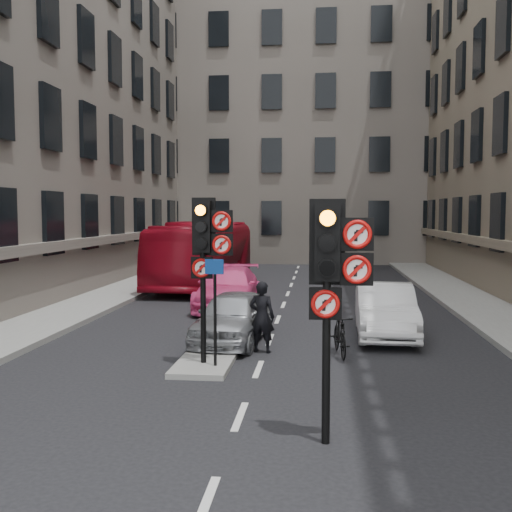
% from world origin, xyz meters
% --- Properties ---
extents(ground, '(120.00, 120.00, 0.00)m').
position_xyz_m(ground, '(0.00, 0.00, 0.00)').
color(ground, black).
rests_on(ground, ground).
extents(pavement_left, '(3.00, 50.00, 0.16)m').
position_xyz_m(pavement_left, '(-7.20, 12.00, 0.08)').
color(pavement_left, gray).
rests_on(pavement_left, ground).
extents(pavement_right, '(3.00, 50.00, 0.16)m').
position_xyz_m(pavement_right, '(7.20, 12.00, 0.08)').
color(pavement_right, gray).
rests_on(pavement_right, ground).
extents(centre_island, '(1.20, 2.00, 0.12)m').
position_xyz_m(centre_island, '(-1.20, 5.00, 0.06)').
color(centre_island, gray).
rests_on(centre_island, ground).
extents(building_far, '(30.00, 14.00, 20.00)m').
position_xyz_m(building_far, '(0.00, 38.00, 10.00)').
color(building_far, gray).
rests_on(building_far, ground).
extents(signal_near, '(0.91, 0.40, 3.58)m').
position_xyz_m(signal_near, '(1.49, 0.99, 2.58)').
color(signal_near, black).
rests_on(signal_near, ground).
extents(signal_far, '(0.91, 0.40, 3.58)m').
position_xyz_m(signal_far, '(-1.11, 4.99, 2.70)').
color(signal_far, black).
rests_on(signal_far, centre_island).
extents(car_silver, '(1.97, 4.07, 1.34)m').
position_xyz_m(car_silver, '(-0.93, 7.60, 0.67)').
color(car_silver, '#9EA1A6').
rests_on(car_silver, ground).
extents(car_white, '(1.63, 4.35, 1.42)m').
position_xyz_m(car_white, '(3.09, 8.83, 0.71)').
color(car_white, silver).
rests_on(car_white, ground).
extents(car_pink, '(2.04, 4.91, 1.42)m').
position_xyz_m(car_pink, '(-1.88, 13.05, 0.71)').
color(car_pink, '#E84489').
rests_on(car_pink, ground).
extents(bus_red, '(3.15, 10.72, 2.95)m').
position_xyz_m(bus_red, '(-4.03, 19.56, 1.47)').
color(bus_red, maroon).
rests_on(bus_red, ground).
extents(motorcycle, '(0.67, 1.72, 1.01)m').
position_xyz_m(motorcycle, '(1.79, 6.45, 0.50)').
color(motorcycle, black).
rests_on(motorcycle, ground).
extents(motorcyclist, '(0.70, 0.53, 1.73)m').
position_xyz_m(motorcyclist, '(-0.08, 6.57, 0.87)').
color(motorcyclist, black).
rests_on(motorcyclist, ground).
extents(info_sign, '(0.39, 0.11, 2.28)m').
position_xyz_m(info_sign, '(-0.90, 4.75, 1.59)').
color(info_sign, black).
rests_on(info_sign, centre_island).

